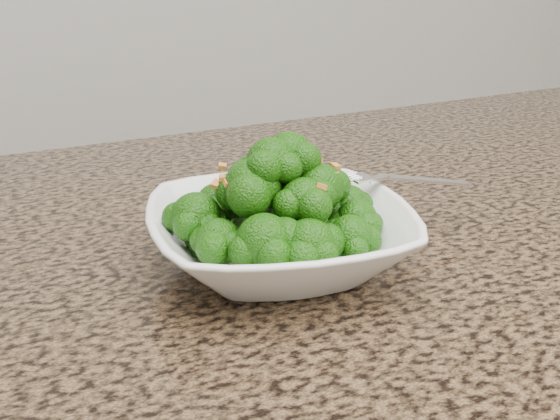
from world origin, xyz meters
TOP-DOWN VIEW (x-y plane):
  - granite_counter at (0.00, 0.30)m, footprint 1.64×1.04m
  - bowl at (-0.07, 0.37)m, footprint 0.26×0.26m
  - broccoli_pile at (-0.07, 0.37)m, footprint 0.19×0.19m
  - garlic_topping at (-0.07, 0.37)m, footprint 0.11×0.11m
  - fork at (0.04, 0.38)m, footprint 0.16×0.03m

SIDE VIEW (x-z plane):
  - granite_counter at x=0.00m, z-range 0.87..0.90m
  - bowl at x=-0.07m, z-range 0.90..0.95m
  - fork at x=0.04m, z-range 0.95..0.96m
  - broccoli_pile at x=-0.07m, z-range 0.95..1.03m
  - garlic_topping at x=-0.07m, z-range 1.03..1.03m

